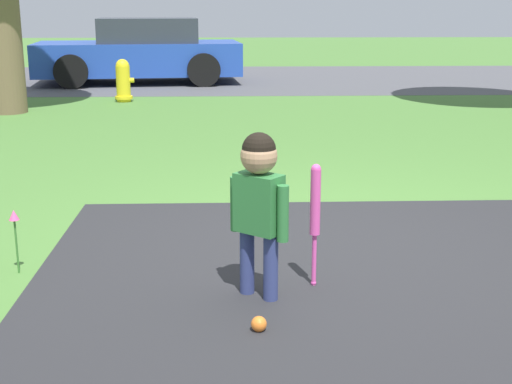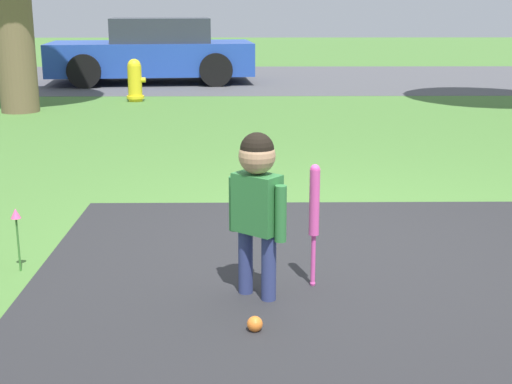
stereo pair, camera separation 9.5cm
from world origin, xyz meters
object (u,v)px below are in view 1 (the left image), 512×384
at_px(child, 259,192).
at_px(fire_hydrant, 123,81).
at_px(sports_ball, 259,324).
at_px(baseball_bat, 315,208).
at_px(parked_car, 141,52).

relative_size(child, fire_hydrant, 1.32).
bearing_deg(sports_ball, baseball_bat, 59.81).
relative_size(baseball_bat, sports_ball, 9.07).
bearing_deg(parked_car, fire_hydrant, 85.13).
distance_m(baseball_bat, parked_car, 11.08).
distance_m(child, parked_car, 11.16).
height_order(fire_hydrant, parked_car, parked_car).
xyz_separation_m(fire_hydrant, parked_car, (-0.05, 2.90, 0.27)).
distance_m(fire_hydrant, parked_car, 2.91).
height_order(child, baseball_bat, child).
bearing_deg(parked_car, sports_ball, 93.62).
distance_m(child, fire_hydrant, 8.31).
height_order(sports_ball, parked_car, parked_car).
bearing_deg(fire_hydrant, baseball_bat, -74.60).
relative_size(child, baseball_bat, 1.29).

